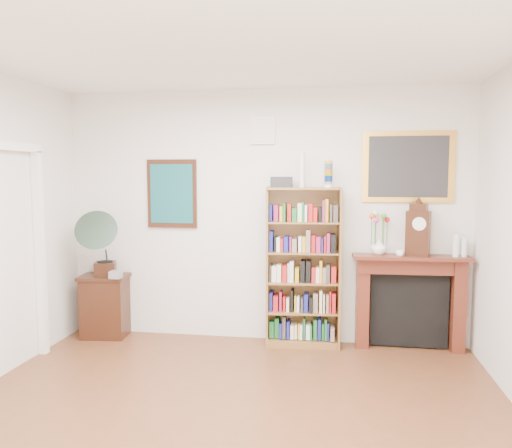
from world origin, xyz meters
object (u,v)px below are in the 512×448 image
Objects in this scene: side_cabinet at (105,306)px; bottle_left at (456,245)px; bookshelf at (303,258)px; bottle_right at (464,247)px; mantel_clock at (418,231)px; cd_stack at (116,275)px; teacup at (400,253)px; fireplace at (409,294)px; gramophone at (99,239)px; flower_vase at (379,247)px.

side_cabinet is 3.93m from bottle_left.
bookshelf is 9.97× the size of bottle_right.
mantel_clock is at bearing 179.84° from bottle_left.
cd_stack is 0.60× the size of bottle_right.
bottle_left is at bearing 8.16° from teacup.
gramophone reaches higher than fireplace.
flower_vase is (3.09, 0.16, -0.04)m from gramophone.
gramophone reaches higher than bottle_left.
bottle_left is (0.44, -0.05, 0.55)m from fireplace.
mantel_clock is at bearing -16.37° from gramophone.
bookshelf is 0.82m from flower_vase.
fireplace is 0.75m from bottle_right.
bottle_left reaches higher than side_cabinet.
bottle_right reaches higher than side_cabinet.
flower_vase is (2.87, 0.23, 0.35)m from cd_stack.
bookshelf is at bearing 176.54° from teacup.
bottle_right is at bearing -0.90° from flower_vase.
mantel_clock is at bearing -4.26° from bookshelf.
gramophone reaches higher than cd_stack.
flower_vase is at bearing -162.42° from mantel_clock.
fireplace is (1.14, 0.07, -0.37)m from bookshelf.
fireplace is 3.22m from cd_stack.
bottle_left is at bearing -1.76° from flower_vase.
teacup is (-0.13, -0.13, 0.46)m from fireplace.
teacup is (-0.19, -0.08, -0.23)m from mantel_clock.
side_cabinet is 5.99× the size of cd_stack.
bottle_right is at bearing -6.58° from fireplace.
bottle_left reaches higher than fireplace.
bottle_right is (3.95, 0.15, -0.02)m from gramophone.
fireplace is at bearing 173.53° from bottle_left.
gramophone reaches higher than flower_vase.
cd_stack is 3.67m from bottle_left.
bookshelf is at bearing -4.54° from side_cabinet.
flower_vase is (3.07, 0.09, 0.75)m from side_cabinet.
mantel_clock is at bearing 23.88° from teacup.
bottle_left is 0.08m from bottle_right.
side_cabinet is 0.96× the size of gramophone.
bottle_right is (1.66, 0.03, 0.15)m from bookshelf.
gramophone is at bearing 177.54° from bookshelf.
cd_stack reaches higher than side_cabinet.
flower_vase is 0.84× the size of bottle_right.
bottle_right reaches higher than fireplace.
bottle_right is at bearing 3.29° from cd_stack.
teacup is at bearing -8.79° from bookshelf.
teacup is 0.35× the size of bottle_left.
fireplace is at bearing 175.65° from bottle_right.
gramophone reaches higher than teacup.
bottle_left is (0.38, -0.00, -0.14)m from mantel_clock.
flower_vase is at bearing -4.02° from side_cabinet.
teacup reaches higher than fireplace.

